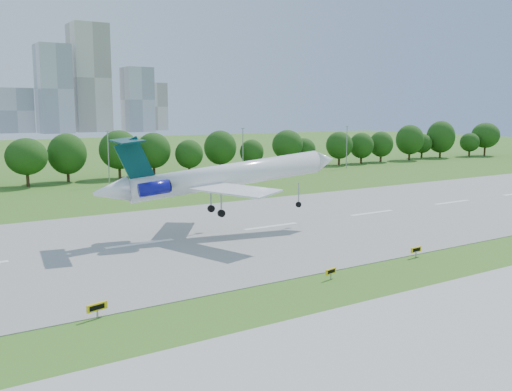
# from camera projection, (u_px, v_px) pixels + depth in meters

# --- Properties ---
(ground) EXTENTS (600.00, 600.00, 0.00)m
(ground) POSITION_uv_depth(u_px,v_px,m) (243.00, 299.00, 51.18)
(ground) COLOR #335D18
(ground) RESTS_ON ground
(runway) EXTENTS (400.00, 45.00, 0.08)m
(runway) POSITION_uv_depth(u_px,v_px,m) (140.00, 244.00, 71.98)
(runway) COLOR gray
(runway) RESTS_ON ground
(taxiway) EXTENTS (400.00, 23.00, 0.08)m
(taxiway) POSITION_uv_depth(u_px,v_px,m) (390.00, 377.00, 36.19)
(taxiway) COLOR #ADADA8
(taxiway) RESTS_ON ground
(tree_line) EXTENTS (288.40, 8.40, 10.40)m
(tree_line) POSITION_uv_depth(u_px,v_px,m) (28.00, 158.00, 126.83)
(tree_line) COLOR #382314
(tree_line) RESTS_ON ground
(light_poles) EXTENTS (175.90, 0.25, 12.19)m
(light_poles) POSITION_uv_depth(u_px,v_px,m) (25.00, 161.00, 117.15)
(light_poles) COLOR gray
(light_poles) RESTS_ON ground
(skyline) EXTENTS (127.00, 52.00, 80.00)m
(skyline) POSITION_uv_depth(u_px,v_px,m) (85.00, 91.00, 425.19)
(skyline) COLOR #B2B2B7
(skyline) RESTS_ON ground
(airliner) EXTENTS (35.05, 25.16, 10.90)m
(airliner) POSITION_uv_depth(u_px,v_px,m) (216.00, 176.00, 77.01)
(airliner) COLOR white
(airliner) RESTS_ON ground
(taxi_sign_left) EXTENTS (1.82, 0.65, 1.29)m
(taxi_sign_left) POSITION_uv_depth(u_px,v_px,m) (97.00, 307.00, 46.36)
(taxi_sign_left) COLOR gray
(taxi_sign_left) RESTS_ON ground
(taxi_sign_centre) EXTENTS (1.55, 0.51, 1.09)m
(taxi_sign_centre) POSITION_uv_depth(u_px,v_px,m) (331.00, 271.00, 57.10)
(taxi_sign_centre) COLOR gray
(taxi_sign_centre) RESTS_ON ground
(taxi_sign_right) EXTENTS (1.71, 0.33, 1.20)m
(taxi_sign_right) POSITION_uv_depth(u_px,v_px,m) (416.00, 250.00, 65.59)
(taxi_sign_right) COLOR gray
(taxi_sign_right) RESTS_ON ground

